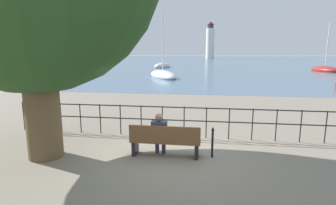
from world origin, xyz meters
name	(u,v)px	position (x,y,z in m)	size (l,w,h in m)	color
ground_plane	(165,156)	(0.00, 0.00, 0.00)	(1000.00, 1000.00, 0.00)	gray
harbor_water	(205,58)	(0.00, 161.08, 0.00)	(600.00, 300.00, 0.01)	slate
park_bench	(165,141)	(0.00, -0.06, 0.44)	(1.91, 0.45, 0.90)	brown
seated_person_left	(159,132)	(-0.17, 0.02, 0.66)	(0.42, 0.35, 1.20)	#2D3347
promenade_railing	(173,117)	(0.00, 1.72, 0.69)	(11.10, 0.04, 1.05)	black
closed_umbrella	(212,140)	(1.27, 0.07, 0.48)	(0.09, 0.09, 0.86)	black
sailboat_0	(325,70)	(19.72, 38.12, 0.28)	(3.82, 6.18, 7.86)	maroon
sailboat_2	(163,75)	(-4.08, 24.26, 0.26)	(5.33, 8.12, 7.97)	white
sailboat_3	(162,66)	(-7.73, 45.90, 0.36)	(3.99, 5.61, 12.22)	silver
harbor_lighthouse	(210,42)	(2.84, 138.01, 9.06)	(4.39, 4.39, 19.48)	silver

